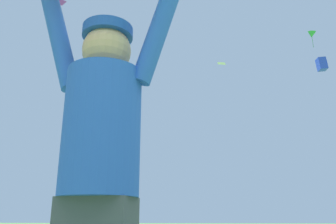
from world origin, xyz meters
TOP-DOWN VIEW (x-y plane):
  - kite_flyer_person at (-0.36, 0.34)m, footprint 0.81×0.37m
  - distant_kite_purple_far_center at (-11.39, 20.18)m, footprint 0.94×0.94m
  - distant_kite_white_low_right at (0.79, 21.17)m, footprint 0.77×0.78m
  - distant_kite_green_high_left at (10.87, 33.42)m, footprint 1.24×1.31m
  - distant_kite_blue_mid_right at (11.34, 33.11)m, footprint 1.02×0.94m
  - marker_flag at (-1.70, 4.70)m, footprint 0.30×0.24m

SIDE VIEW (x-z plane):
  - kite_flyer_person at x=-0.36m, z-range -0.02..1.90m
  - marker_flag at x=-1.70m, z-range 0.76..2.85m
  - distant_kite_white_low_right at x=0.79m, z-range 11.10..11.30m
  - distant_kite_blue_mid_right at x=11.34m, z-range 15.31..16.69m
  - distant_kite_purple_far_center at x=-11.39m, z-range 16.74..16.95m
  - distant_kite_green_high_left at x=10.87m, z-range 18.68..20.67m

